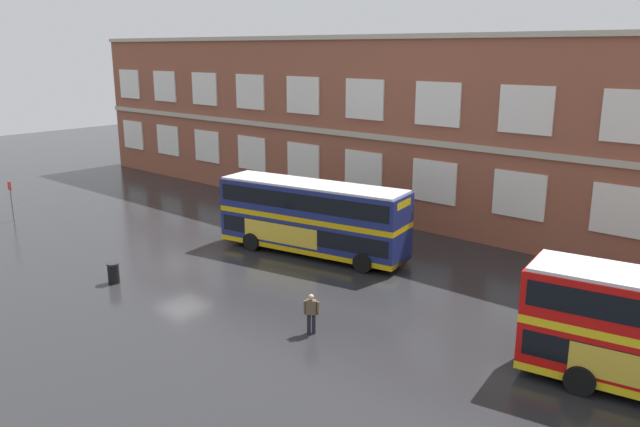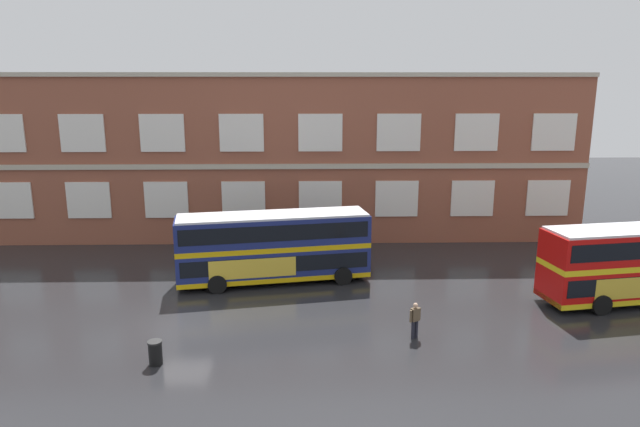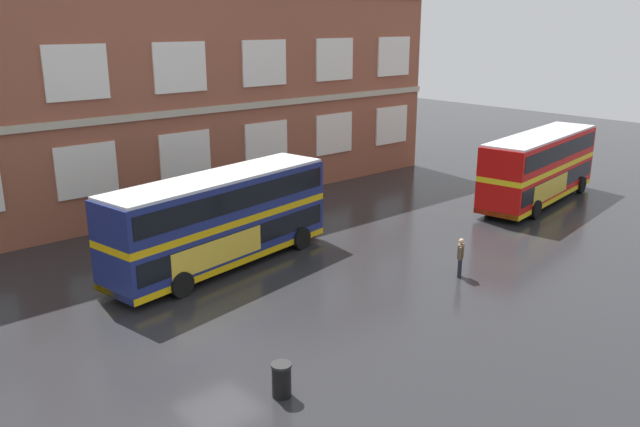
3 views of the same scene
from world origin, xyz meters
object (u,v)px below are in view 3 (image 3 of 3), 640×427
object	(u,v)px
waiting_passenger	(460,256)
station_litter_bin	(282,380)
double_decker_near	(220,219)
double_decker_middle	(539,167)

from	to	relation	value
waiting_passenger	station_litter_bin	xyz separation A→B (m)	(-11.15, -2.20, -0.41)
double_decker_near	double_decker_middle	bearing A→B (deg)	-9.93
waiting_passenger	station_litter_bin	world-z (taller)	waiting_passenger
double_decker_near	waiting_passenger	size ratio (longest dim) A/B	6.64
double_decker_near	waiting_passenger	xyz separation A→B (m)	(6.83, -7.66, -1.22)
double_decker_near	station_litter_bin	bearing A→B (deg)	-113.68
station_litter_bin	double_decker_middle	bearing A→B (deg)	14.88
double_decker_near	waiting_passenger	world-z (taller)	double_decker_near
waiting_passenger	station_litter_bin	distance (m)	11.37
double_decker_middle	waiting_passenger	bearing A→B (deg)	-162.00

